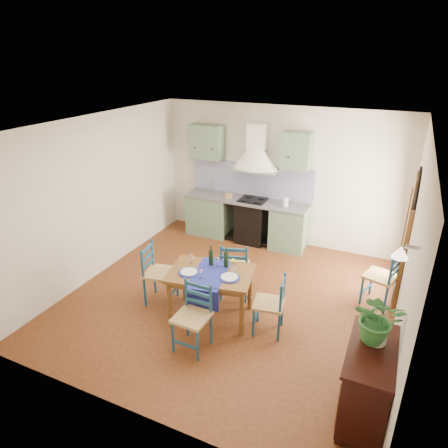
% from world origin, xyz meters
% --- Properties ---
extents(floor, '(5.00, 5.00, 0.00)m').
position_xyz_m(floor, '(0.00, 0.00, 0.00)').
color(floor, '#45210E').
rests_on(floor, ground).
extents(back_wall, '(5.00, 0.96, 2.80)m').
position_xyz_m(back_wall, '(-0.47, 2.29, 1.05)').
color(back_wall, beige).
rests_on(back_wall, ground).
extents(right_wall, '(0.26, 5.00, 2.80)m').
position_xyz_m(right_wall, '(2.50, 0.28, 1.34)').
color(right_wall, beige).
rests_on(right_wall, ground).
extents(left_wall, '(0.04, 5.00, 2.80)m').
position_xyz_m(left_wall, '(-2.50, 0.00, 1.40)').
color(left_wall, beige).
rests_on(left_wall, ground).
extents(ceiling, '(5.00, 5.00, 0.01)m').
position_xyz_m(ceiling, '(0.00, 0.00, 2.80)').
color(ceiling, white).
rests_on(ceiling, back_wall).
extents(dining_table, '(1.34, 1.05, 1.09)m').
position_xyz_m(dining_table, '(-0.06, -0.54, 0.68)').
color(dining_table, brown).
rests_on(dining_table, ground).
extents(chair_near, '(0.45, 0.45, 0.95)m').
position_xyz_m(chair_near, '(0.02, -1.25, 0.49)').
color(chair_near, navy).
rests_on(chair_near, ground).
extents(chair_far, '(0.58, 0.58, 1.00)m').
position_xyz_m(chair_far, '(0.04, 0.11, 0.52)').
color(chair_far, navy).
rests_on(chair_far, ground).
extents(chair_left, '(0.54, 0.54, 0.99)m').
position_xyz_m(chair_left, '(-1.01, -0.52, 0.51)').
color(chair_left, navy).
rests_on(chair_left, ground).
extents(chair_right, '(0.48, 0.48, 0.90)m').
position_xyz_m(chair_right, '(0.86, -0.51, 0.46)').
color(chair_right, navy).
rests_on(chair_right, ground).
extents(chair_spare, '(0.56, 0.56, 0.96)m').
position_xyz_m(chair_spare, '(2.23, 0.85, 0.49)').
color(chair_spare, navy).
rests_on(chair_spare, ground).
extents(sideboard, '(0.50, 1.05, 0.94)m').
position_xyz_m(sideboard, '(2.26, -1.48, 0.51)').
color(sideboard, black).
rests_on(sideboard, ground).
extents(potted_plant, '(0.53, 0.47, 0.56)m').
position_xyz_m(potted_plant, '(2.26, -1.34, 1.21)').
color(potted_plant, '#307433').
rests_on(potted_plant, sideboard).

